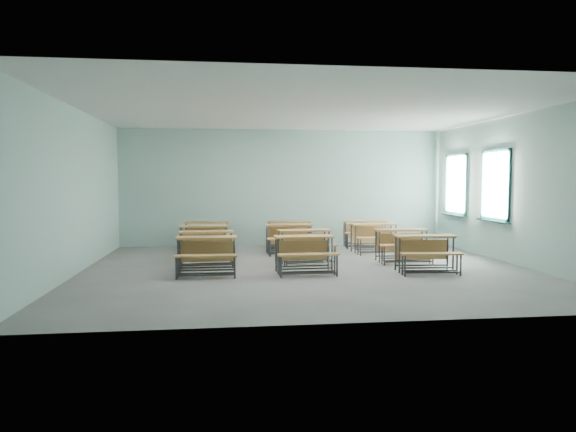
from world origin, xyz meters
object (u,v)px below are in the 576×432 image
at_px(desk_unit_r0c0, 207,250).
at_px(desk_unit_r1c2, 403,240).
at_px(desk_unit_r3c2, 365,229).
at_px(desk_unit_r3c0, 207,231).
at_px(desk_unit_r2c1, 289,234).
at_px(desk_unit_r2c2, 375,233).
at_px(desk_unit_r3c1, 289,230).
at_px(desk_unit_r1c0, 207,242).
at_px(desk_unit_r0c1, 305,248).
at_px(desk_unit_r0c2, 426,248).
at_px(desk_unit_r2c0, 203,236).
at_px(desk_unit_r1c1, 305,241).

xyz_separation_m(desk_unit_r0c0, desk_unit_r1c2, (4.24, 1.03, 0.00)).
bearing_deg(desk_unit_r0c0, desk_unit_r3c2, 41.53).
height_order(desk_unit_r1c2, desk_unit_r3c0, same).
xyz_separation_m(desk_unit_r2c1, desk_unit_r3c0, (-2.05, 1.05, 0.00)).
bearing_deg(desk_unit_r2c2, desk_unit_r3c1, 148.41).
bearing_deg(desk_unit_r2c1, desk_unit_r1c0, -145.04).
bearing_deg(desk_unit_r3c1, desk_unit_r1c0, -122.74).
relative_size(desk_unit_r0c1, desk_unit_r2c2, 0.98).
bearing_deg(desk_unit_r0c2, desk_unit_r2c2, 98.36).
bearing_deg(desk_unit_r0c0, desk_unit_r3c0, 92.33).
relative_size(desk_unit_r1c2, desk_unit_r3c2, 0.96).
bearing_deg(desk_unit_r1c2, desk_unit_r3c2, 95.37).
relative_size(desk_unit_r0c1, desk_unit_r1c2, 1.00).
height_order(desk_unit_r1c0, desk_unit_r3c1, same).
height_order(desk_unit_r0c0, desk_unit_r0c2, same).
distance_m(desk_unit_r2c2, desk_unit_r3c0, 4.34).
distance_m(desk_unit_r0c1, desk_unit_r3c1, 3.64).
xyz_separation_m(desk_unit_r1c2, desk_unit_r2c0, (-4.41, 1.46, 0.00)).
distance_m(desk_unit_r0c2, desk_unit_r1c2, 1.29).
xyz_separation_m(desk_unit_r0c2, desk_unit_r1c1, (-2.16, 1.44, 0.00)).
height_order(desk_unit_r0c0, desk_unit_r2c1, same).
bearing_deg(desk_unit_r0c1, desk_unit_r0c0, 176.10).
bearing_deg(desk_unit_r1c0, desk_unit_r3c2, 28.09).
distance_m(desk_unit_r2c1, desk_unit_r3c2, 2.40).
bearing_deg(desk_unit_r3c1, desk_unit_r3c0, -174.38).
relative_size(desk_unit_r1c1, desk_unit_r3c2, 1.01).
relative_size(desk_unit_r1c2, desk_unit_r3c0, 1.03).
height_order(desk_unit_r0c2, desk_unit_r1c1, same).
xyz_separation_m(desk_unit_r0c1, desk_unit_r3c0, (-2.01, 3.71, 0.00)).
bearing_deg(desk_unit_r1c2, desk_unit_r0c1, -152.81).
bearing_deg(desk_unit_r0c0, desk_unit_r2c0, 94.22).
height_order(desk_unit_r2c0, desk_unit_r2c1, same).
relative_size(desk_unit_r0c1, desk_unit_r1c0, 0.99).
bearing_deg(desk_unit_r0c1, desk_unit_r1c0, 146.41).
relative_size(desk_unit_r2c0, desk_unit_r2c1, 0.99).
distance_m(desk_unit_r0c0, desk_unit_r1c1, 2.41).
height_order(desk_unit_r1c2, desk_unit_r2c1, same).
bearing_deg(desk_unit_r2c1, desk_unit_r2c2, -3.95).
relative_size(desk_unit_r0c1, desk_unit_r1c1, 0.95).
xyz_separation_m(desk_unit_r1c0, desk_unit_r2c0, (-0.13, 1.37, 0.00)).
xyz_separation_m(desk_unit_r2c2, desk_unit_r3c0, (-4.19, 1.13, 0.00)).
relative_size(desk_unit_r0c0, desk_unit_r0c2, 0.96).
height_order(desk_unit_r0c2, desk_unit_r3c2, same).
relative_size(desk_unit_r1c0, desk_unit_r1c2, 1.00).
bearing_deg(desk_unit_r1c2, desk_unit_r1c1, 178.19).
relative_size(desk_unit_r2c1, desk_unit_r2c2, 0.98).
height_order(desk_unit_r1c1, desk_unit_r2c0, same).
relative_size(desk_unit_r1c1, desk_unit_r2c1, 1.05).
relative_size(desk_unit_r0c1, desk_unit_r3c2, 0.96).
height_order(desk_unit_r0c0, desk_unit_r3c0, same).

